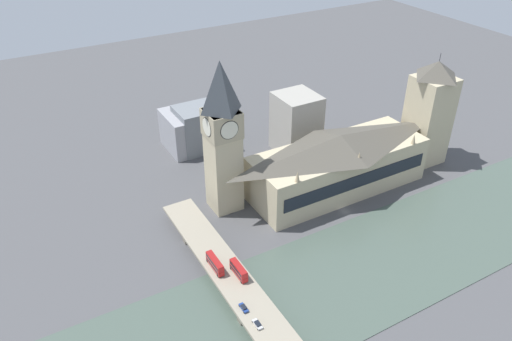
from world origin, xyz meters
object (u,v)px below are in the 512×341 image
object	(u,v)px
victoria_tower	(429,113)
car_northbound_lead	(257,324)
parliament_hall	(338,163)
road_bridge	(253,308)
clock_tower	(222,136)
car_northbound_mid	(244,308)
double_decker_bus_lead	(239,270)
double_decker_bus_mid	(215,263)

from	to	relation	value
victoria_tower	car_northbound_lead	distance (m)	150.29
parliament_hall	road_bridge	distance (m)	92.47
clock_tower	road_bridge	distance (m)	76.08
road_bridge	car_northbound_mid	distance (m)	4.03
car_northbound_lead	victoria_tower	bearing A→B (deg)	-66.31
double_decker_bus_lead	car_northbound_mid	world-z (taller)	double_decker_bus_lead
clock_tower	car_northbound_lead	xyz separation A→B (m)	(-73.43, 24.44, -30.92)
car_northbound_lead	car_northbound_mid	distance (m)	8.62
double_decker_bus_lead	car_northbound_mid	size ratio (longest dim) A/B	2.28
parliament_hall	car_northbound_lead	xyz separation A→B (m)	(-59.72, 79.04, -8.32)
road_bridge	car_northbound_lead	world-z (taller)	car_northbound_lead
victoria_tower	car_northbound_mid	world-z (taller)	victoria_tower
parliament_hall	double_decker_bus_mid	distance (m)	84.42
double_decker_bus_lead	road_bridge	bearing A→B (deg)	170.15
parliament_hall	road_bridge	bearing A→B (deg)	124.12
clock_tower	car_northbound_mid	xyz separation A→B (m)	(-64.83, 25.09, -30.86)
clock_tower	parliament_hall	bearing A→B (deg)	-104.10
parliament_hall	car_northbound_lead	distance (m)	99.41
double_decker_bus_mid	victoria_tower	bearing A→B (deg)	-78.50
double_decker_bus_mid	car_northbound_lead	xyz separation A→B (m)	(-31.95, -0.44, -2.03)
double_decker_bus_lead	car_northbound_lead	xyz separation A→B (m)	(-24.22, 5.72, -1.97)
clock_tower	road_bridge	bearing A→B (deg)	161.76
parliament_hall	victoria_tower	distance (m)	58.65
double_decker_bus_mid	road_bridge	bearing A→B (deg)	-171.92
double_decker_bus_lead	clock_tower	bearing A→B (deg)	-20.82
parliament_hall	road_bridge	size ratio (longest dim) A/B	0.62
double_decker_bus_lead	car_northbound_mid	xyz separation A→B (m)	(-15.62, 6.37, -1.92)
clock_tower	road_bridge	xyz separation A→B (m)	(-65.27, 21.50, -32.66)
clock_tower	double_decker_bus_mid	distance (m)	56.34
double_decker_bus_mid	car_northbound_mid	distance (m)	23.44
parliament_hall	victoria_tower	xyz separation A→B (m)	(0.06, -57.20, 12.98)
victoria_tower	road_bridge	distance (m)	144.79
clock_tower	double_decker_bus_lead	bearing A→B (deg)	159.18
car_northbound_lead	car_northbound_mid	world-z (taller)	car_northbound_mid
victoria_tower	car_northbound_lead	xyz separation A→B (m)	(-59.77, 136.24, -21.30)
victoria_tower	road_bridge	size ratio (longest dim) A/B	0.42
clock_tower	victoria_tower	distance (m)	113.04
double_decker_bus_lead	car_northbound_lead	world-z (taller)	double_decker_bus_lead
victoria_tower	road_bridge	world-z (taller)	victoria_tower
road_bridge	double_decker_bus_lead	world-z (taller)	double_decker_bus_lead
victoria_tower	double_decker_bus_lead	bearing A→B (deg)	105.24
road_bridge	double_decker_bus_lead	xyz separation A→B (m)	(16.06, -2.79, 3.71)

